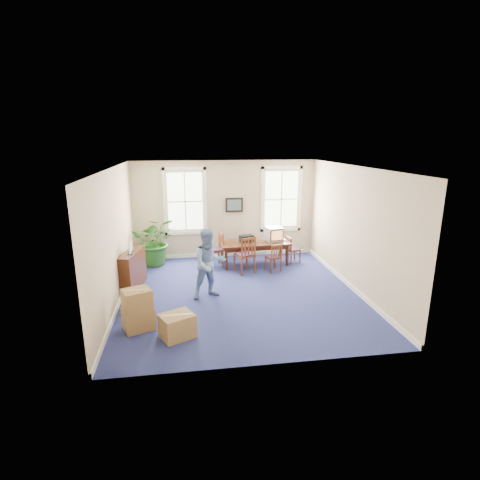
{
  "coord_description": "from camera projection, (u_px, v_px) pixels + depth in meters",
  "views": [
    {
      "loc": [
        -1.33,
        -8.9,
        3.83
      ],
      "look_at": [
        0.1,
        0.6,
        1.25
      ],
      "focal_mm": 28.0,
      "sensor_mm": 36.0,
      "label": 1
    }
  ],
  "objects": [
    {
      "name": "wall_back",
      "position": [
        225.0,
        209.0,
        12.38
      ],
      "size": [
        6.5,
        0.0,
        6.5
      ],
      "primitive_type": "plane",
      "rotation": [
        1.57,
        0.0,
        0.0
      ],
      "color": "#BEAB8A",
      "rests_on": "ground"
    },
    {
      "name": "floor",
      "position": [
        240.0,
        293.0,
        9.69
      ],
      "size": [
        6.5,
        6.5,
        0.0
      ],
      "primitive_type": "plane",
      "color": "navy",
      "rests_on": "ground"
    },
    {
      "name": "wall_picture",
      "position": [
        234.0,
        205.0,
        12.33
      ],
      "size": [
        0.58,
        0.06,
        0.48
      ],
      "primitive_type": null,
      "color": "black",
      "rests_on": "ground"
    },
    {
      "name": "baseboard_back",
      "position": [
        226.0,
        254.0,
        12.75
      ],
      "size": [
        6.0,
        0.04,
        0.12
      ],
      "primitive_type": "cube",
      "color": "white",
      "rests_on": "ground"
    },
    {
      "name": "crt_tv",
      "position": [
        274.0,
        234.0,
        11.83
      ],
      "size": [
        0.57,
        0.6,
        0.44
      ],
      "primitive_type": null,
      "rotation": [
        0.0,
        0.0,
        0.19
      ],
      "color": "#B7B7BC",
      "rests_on": "conference_table"
    },
    {
      "name": "chair_near_left",
      "position": [
        244.0,
        254.0,
        11.03
      ],
      "size": [
        0.65,
        0.65,
        1.12
      ],
      "primitive_type": null,
      "rotation": [
        0.0,
        0.0,
        3.52
      ],
      "color": "brown",
      "rests_on": "ground"
    },
    {
      "name": "wall_front",
      "position": [
        269.0,
        279.0,
        6.17
      ],
      "size": [
        6.5,
        0.0,
        6.5
      ],
      "primitive_type": "plane",
      "rotation": [
        -1.57,
        0.0,
        0.0
      ],
      "color": "#BEAB8A",
      "rests_on": "ground"
    },
    {
      "name": "wall_right",
      "position": [
        354.0,
        229.0,
        9.71
      ],
      "size": [
        0.0,
        6.5,
        6.5
      ],
      "primitive_type": "plane",
      "rotation": [
        1.57,
        0.0,
        -1.57
      ],
      "color": "#BEAB8A",
      "rests_on": "ground"
    },
    {
      "name": "chair_near_right",
      "position": [
        273.0,
        257.0,
        11.19
      ],
      "size": [
        0.49,
        0.49,
        0.87
      ],
      "primitive_type": null,
      "rotation": [
        0.0,
        0.0,
        3.45
      ],
      "color": "brown",
      "rests_on": "ground"
    },
    {
      "name": "baseboard_left",
      "position": [
        121.0,
        297.0,
        9.25
      ],
      "size": [
        0.04,
        6.5,
        0.12
      ],
      "primitive_type": "cube",
      "color": "white",
      "rests_on": "ground"
    },
    {
      "name": "chair_end_right",
      "position": [
        293.0,
        249.0,
        12.01
      ],
      "size": [
        0.47,
        0.47,
        0.86
      ],
      "primitive_type": null,
      "rotation": [
        0.0,
        0.0,
        1.83
      ],
      "color": "brown",
      "rests_on": "ground"
    },
    {
      "name": "ceiling",
      "position": [
        240.0,
        167.0,
        8.86
      ],
      "size": [
        6.5,
        6.5,
        0.0
      ],
      "primitive_type": "plane",
      "rotation": [
        3.14,
        0.0,
        0.0
      ],
      "color": "white",
      "rests_on": "ground"
    },
    {
      "name": "chair_end_left",
      "position": [
        214.0,
        250.0,
        11.62
      ],
      "size": [
        0.56,
        0.56,
        1.06
      ],
      "primitive_type": null,
      "rotation": [
        0.0,
        0.0,
        -1.36
      ],
      "color": "brown",
      "rests_on": "ground"
    },
    {
      "name": "window_right",
      "position": [
        281.0,
        199.0,
        12.56
      ],
      "size": [
        1.4,
        0.12,
        2.2
      ],
      "primitive_type": null,
      "color": "white",
      "rests_on": "ground"
    },
    {
      "name": "wall_left",
      "position": [
        114.0,
        237.0,
        8.84
      ],
      "size": [
        0.0,
        6.5,
        6.5
      ],
      "primitive_type": "plane",
      "rotation": [
        1.57,
        0.0,
        1.57
      ],
      "color": "#BEAB8A",
      "rests_on": "ground"
    },
    {
      "name": "game_console",
      "position": [
        283.0,
        240.0,
        11.87
      ],
      "size": [
        0.19,
        0.21,
        0.04
      ],
      "primitive_type": "cube",
      "rotation": [
        0.0,
        0.0,
        0.32
      ],
      "color": "white",
      "rests_on": "conference_table"
    },
    {
      "name": "window_left",
      "position": [
        185.0,
        201.0,
        12.09
      ],
      "size": [
        1.4,
        0.12,
        2.2
      ],
      "primitive_type": null,
      "color": "white",
      "rests_on": "ground"
    },
    {
      "name": "man",
      "position": [
        209.0,
        264.0,
        9.21
      ],
      "size": [
        1.01,
        0.87,
        1.76
      ],
      "primitive_type": "imported",
      "rotation": [
        0.0,
        0.0,
        0.27
      ],
      "color": "#7291C6",
      "rests_on": "ground"
    },
    {
      "name": "cardboard_boxes",
      "position": [
        150.0,
        305.0,
        7.87
      ],
      "size": [
        2.1,
        2.1,
        0.92
      ],
      "primitive_type": null,
      "rotation": [
        0.0,
        0.0,
        0.39
      ],
      "color": "#9A7647",
      "rests_on": "ground"
    },
    {
      "name": "brochure_rack",
      "position": [
        131.0,
        249.0,
        9.61
      ],
      "size": [
        0.29,
        0.69,
        0.3
      ],
      "primitive_type": null,
      "rotation": [
        0.0,
        0.0,
        -0.25
      ],
      "color": "#99999E",
      "rests_on": "credenza"
    },
    {
      "name": "potted_plant",
      "position": [
        155.0,
        241.0,
        11.7
      ],
      "size": [
        1.44,
        1.27,
        1.53
      ],
      "primitive_type": "imported",
      "rotation": [
        0.0,
        0.0,
        0.05
      ],
      "color": "#22591B",
      "rests_on": "ground"
    },
    {
      "name": "baseboard_right",
      "position": [
        348.0,
        284.0,
        10.1
      ],
      "size": [
        0.04,
        6.5,
        0.12
      ],
      "primitive_type": "cube",
      "color": "white",
      "rests_on": "ground"
    },
    {
      "name": "conference_table",
      "position": [
        254.0,
        253.0,
        11.84
      ],
      "size": [
        2.2,
        1.1,
        0.73
      ],
      "primitive_type": null,
      "rotation": [
        0.0,
        0.0,
        0.06
      ],
      "color": "#411E0F",
      "rests_on": "ground"
    },
    {
      "name": "credenza",
      "position": [
        132.0,
        272.0,
        9.77
      ],
      "size": [
        0.61,
        1.28,
        0.97
      ],
      "primitive_type": "cube",
      "rotation": [
        0.0,
        0.0,
        -0.22
      ],
      "color": "#411E0F",
      "rests_on": "ground"
    },
    {
      "name": "equipment_bag",
      "position": [
        247.0,
        238.0,
        11.73
      ],
      "size": [
        0.48,
        0.37,
        0.21
      ],
      "primitive_type": "cube",
      "rotation": [
        0.0,
        0.0,
        0.25
      ],
      "color": "black",
      "rests_on": "conference_table"
    }
  ]
}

